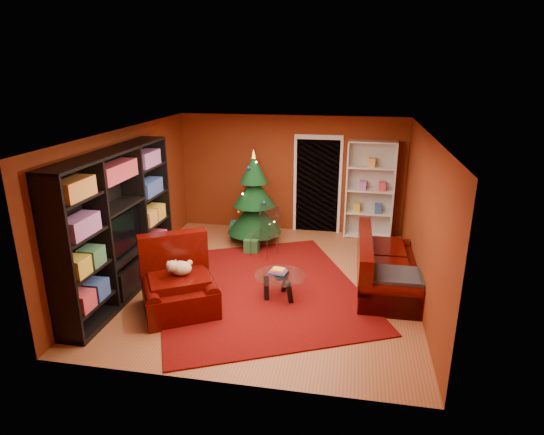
% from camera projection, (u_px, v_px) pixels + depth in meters
% --- Properties ---
extents(floor, '(5.00, 5.50, 0.05)m').
position_uv_depth(floor, '(268.00, 282.00, 7.99)').
color(floor, '#9C5631').
rests_on(floor, ground).
extents(ceiling, '(5.00, 5.50, 0.05)m').
position_uv_depth(ceiling, '(267.00, 131.00, 7.15)').
color(ceiling, silver).
rests_on(ceiling, wall_back).
extents(wall_back, '(5.00, 0.05, 2.60)m').
position_uv_depth(wall_back, '(291.00, 174.00, 10.16)').
color(wall_back, maroon).
rests_on(wall_back, ground).
extents(wall_left, '(0.05, 5.50, 2.60)m').
position_uv_depth(wall_left, '(127.00, 203.00, 8.00)').
color(wall_left, maroon).
rests_on(wall_left, ground).
extents(wall_right, '(0.05, 5.50, 2.60)m').
position_uv_depth(wall_right, '(425.00, 219.00, 7.14)').
color(wall_right, maroon).
rests_on(wall_right, ground).
extents(doorway, '(1.06, 0.60, 2.16)m').
position_uv_depth(doorway, '(317.00, 187.00, 10.10)').
color(doorway, black).
rests_on(doorway, floor).
extents(rug, '(4.53, 4.80, 0.02)m').
position_uv_depth(rug, '(259.00, 288.00, 7.69)').
color(rug, '#670A09').
rests_on(rug, floor).
extents(media_unit, '(0.50, 3.10, 2.38)m').
position_uv_depth(media_unit, '(117.00, 225.00, 7.21)').
color(media_unit, black).
rests_on(media_unit, floor).
extents(christmas_tree, '(1.35, 1.35, 2.03)m').
position_uv_depth(christmas_tree, '(254.00, 198.00, 9.44)').
color(christmas_tree, black).
rests_on(christmas_tree, floor).
extents(gift_box_teal, '(0.39, 0.39, 0.33)m').
position_uv_depth(gift_box_teal, '(238.00, 229.00, 10.04)').
color(gift_box_teal, '#197C75').
rests_on(gift_box_teal, floor).
extents(gift_box_green, '(0.28, 0.28, 0.28)m').
position_uv_depth(gift_box_green, '(252.00, 245.00, 9.21)').
color(gift_box_green, '#24632E').
rests_on(gift_box_green, floor).
extents(gift_box_red, '(0.31, 0.31, 0.24)m').
position_uv_depth(gift_box_red, '(251.00, 233.00, 9.98)').
color(gift_box_red, maroon).
rests_on(gift_box_red, floor).
extents(white_bookshelf, '(1.02, 0.40, 2.18)m').
position_uv_depth(white_bookshelf, '(370.00, 191.00, 9.75)').
color(white_bookshelf, white).
rests_on(white_bookshelf, floor).
extents(armchair, '(1.60, 1.60, 0.91)m').
position_uv_depth(armchair, '(179.00, 283.00, 6.89)').
color(armchair, '#350503').
rests_on(armchair, rug).
extents(dog, '(0.50, 0.46, 0.30)m').
position_uv_depth(dog, '(181.00, 268.00, 6.88)').
color(dog, beige).
rests_on(dog, armchair).
extents(sofa, '(0.96, 2.13, 0.91)m').
position_uv_depth(sofa, '(387.00, 262.00, 7.64)').
color(sofa, '#350503').
rests_on(sofa, rug).
extents(coffee_table, '(0.98, 0.98, 0.52)m').
position_uv_depth(coffee_table, '(280.00, 286.00, 7.31)').
color(coffee_table, gray).
rests_on(coffee_table, rug).
extents(acrylic_chair, '(0.62, 0.65, 0.92)m').
position_uv_depth(acrylic_chair, '(264.00, 234.00, 8.90)').
color(acrylic_chair, '#66605B').
rests_on(acrylic_chair, rug).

